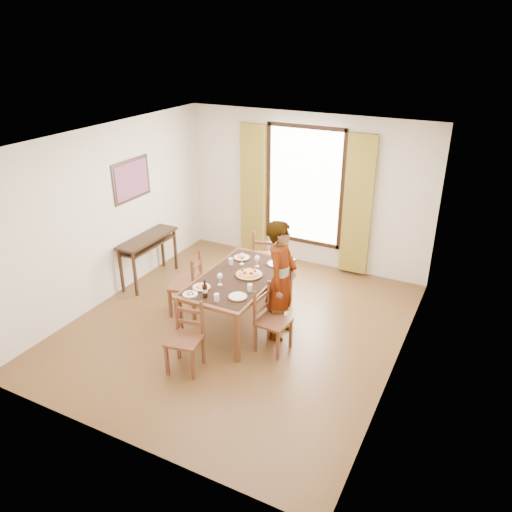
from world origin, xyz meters
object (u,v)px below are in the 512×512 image
at_px(man, 281,280).
at_px(pasta_platter, 249,272).
at_px(console_table, 148,243).
at_px(dining_table, 239,280).

xyz_separation_m(man, pasta_platter, (-0.54, 0.09, -0.05)).
relative_size(console_table, man, 0.70).
relative_size(console_table, pasta_platter, 3.00).
relative_size(console_table, dining_table, 0.66).
distance_m(console_table, dining_table, 2.06).
bearing_deg(man, pasta_platter, 75.85).
height_order(dining_table, pasta_platter, pasta_platter).
bearing_deg(man, console_table, 75.13).
xyz_separation_m(console_table, pasta_platter, (2.12, -0.40, 0.12)).
xyz_separation_m(console_table, man, (2.66, -0.50, 0.17)).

